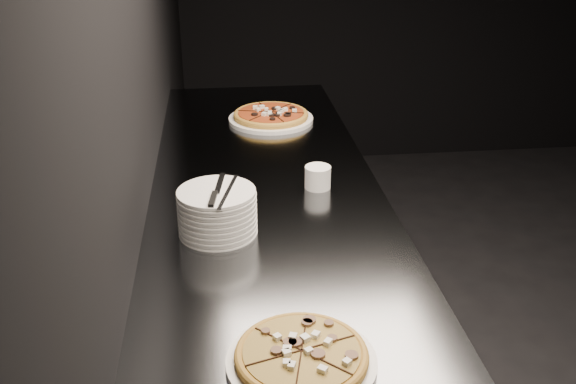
{
  "coord_description": "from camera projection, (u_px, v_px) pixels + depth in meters",
  "views": [
    {
      "loc": [
        -2.27,
        -1.84,
        1.79
      ],
      "look_at": [
        -2.08,
        -0.15,
        0.99
      ],
      "focal_mm": 40.0,
      "sensor_mm": 36.0,
      "label": 1
    }
  ],
  "objects": [
    {
      "name": "wall_left",
      "position": [
        134.0,
        45.0,
        1.8
      ],
      "size": [
        0.02,
        5.0,
        2.8
      ],
      "primitive_type": "cube",
      "color": "black",
      "rests_on": "floor"
    },
    {
      "name": "counter",
      "position": [
        269.0,
        311.0,
        2.24
      ],
      "size": [
        0.74,
        2.44,
        0.92
      ],
      "color": "#56585C",
      "rests_on": "floor"
    },
    {
      "name": "pizza_mushroom",
      "position": [
        301.0,
        357.0,
        1.3
      ],
      "size": [
        0.34,
        0.34,
        0.04
      ],
      "rotation": [
        0.0,
        0.0,
        0.29
      ],
      "color": "white",
      "rests_on": "counter"
    },
    {
      "name": "pizza_tomato",
      "position": [
        271.0,
        116.0,
        2.67
      ],
      "size": [
        0.38,
        0.38,
        0.04
      ],
      "rotation": [
        0.0,
        0.0,
        -0.23
      ],
      "color": "white",
      "rests_on": "counter"
    },
    {
      "name": "plate_stack",
      "position": [
        217.0,
        212.0,
        1.78
      ],
      "size": [
        0.22,
        0.22,
        0.13
      ],
      "color": "white",
      "rests_on": "counter"
    },
    {
      "name": "cutlery",
      "position": [
        219.0,
        192.0,
        1.74
      ],
      "size": [
        0.11,
        0.23,
        0.01
      ],
      "rotation": [
        0.0,
        0.0,
        -0.14
      ],
      "color": "#AEB0B5",
      "rests_on": "plate_stack"
    },
    {
      "name": "ramekin",
      "position": [
        318.0,
        177.0,
        2.06
      ],
      "size": [
        0.08,
        0.08,
        0.07
      ],
      "color": "white",
      "rests_on": "counter"
    }
  ]
}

